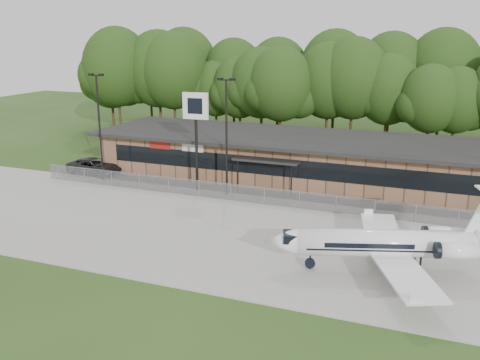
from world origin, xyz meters
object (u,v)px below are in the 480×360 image
at_px(suv, 95,166).
at_px(pole_sign, 196,116).
at_px(terminal, 304,158).
at_px(business_jet, 394,244).

bearing_deg(suv, pole_sign, -91.74).
relative_size(suv, pole_sign, 0.65).
height_order(terminal, suv, terminal).
distance_m(business_jet, suv, 32.98).
xyz_separation_m(business_jet, suv, (-30.49, 12.53, -0.98)).
height_order(business_jet, suv, business_jet).
xyz_separation_m(suv, pole_sign, (12.17, -1.40, 5.97)).
bearing_deg(pole_sign, business_jet, -35.60).
bearing_deg(business_jet, terminal, 101.09).
bearing_deg(suv, terminal, -69.30).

